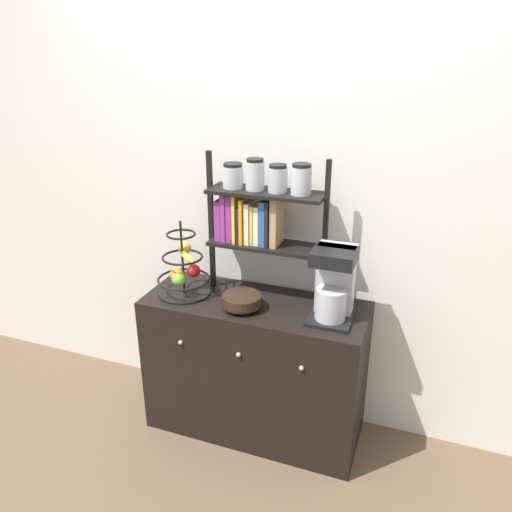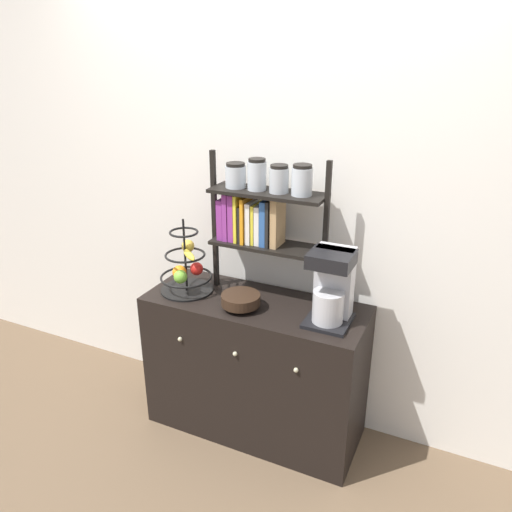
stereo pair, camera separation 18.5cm
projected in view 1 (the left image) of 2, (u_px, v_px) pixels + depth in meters
ground_plane at (240, 452)px, 2.71m from camera, size 12.00×12.00×0.00m
wall_back at (273, 197)px, 2.65m from camera, size 7.00×0.05×2.60m
sideboard at (255, 367)px, 2.76m from camera, size 1.18×0.47×0.80m
coffee_maker at (334, 284)px, 2.39m from camera, size 0.21×0.23×0.37m
fruit_stand at (184, 271)px, 2.65m from camera, size 0.29×0.29×0.41m
wooden_bowl at (242, 301)px, 2.52m from camera, size 0.20×0.20×0.08m
shelf_hutch at (258, 209)px, 2.53m from camera, size 0.64×0.20×0.75m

